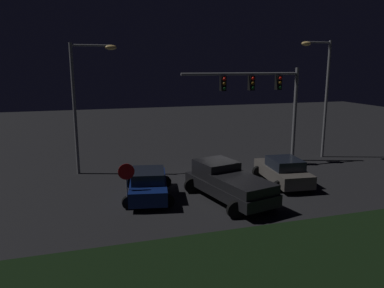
{
  "coord_description": "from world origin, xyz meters",
  "views": [
    {
      "loc": [
        -7.77,
        -19.09,
        6.62
      ],
      "look_at": [
        -1.46,
        1.8,
        2.01
      ],
      "focal_mm": 34.72,
      "sensor_mm": 36.0,
      "label": 1
    }
  ],
  "objects_px": {
    "car_sedan_far": "(148,184)",
    "street_lamp_left": "(83,93)",
    "street_lamp_right": "(322,86)",
    "pickup_truck": "(227,181)",
    "car_sedan": "(283,171)",
    "stop_sign": "(126,178)",
    "traffic_signal_gantry": "(264,92)"
  },
  "relations": [
    {
      "from": "pickup_truck",
      "to": "car_sedan",
      "type": "height_order",
      "value": "pickup_truck"
    },
    {
      "from": "pickup_truck",
      "to": "traffic_signal_gantry",
      "type": "xyz_separation_m",
      "value": [
        5.03,
        6.04,
        3.9
      ]
    },
    {
      "from": "pickup_truck",
      "to": "street_lamp_left",
      "type": "relative_size",
      "value": 0.72
    },
    {
      "from": "stop_sign",
      "to": "street_lamp_left",
      "type": "bearing_deg",
      "value": 103.26
    },
    {
      "from": "car_sedan",
      "to": "stop_sign",
      "type": "distance_m",
      "value": 9.18
    },
    {
      "from": "car_sedan",
      "to": "traffic_signal_gantry",
      "type": "xyz_separation_m",
      "value": [
        0.96,
        4.49,
        4.16
      ]
    },
    {
      "from": "car_sedan",
      "to": "street_lamp_left",
      "type": "distance_m",
      "value": 12.71
    },
    {
      "from": "street_lamp_left",
      "to": "street_lamp_right",
      "type": "height_order",
      "value": "street_lamp_right"
    },
    {
      "from": "street_lamp_right",
      "to": "pickup_truck",
      "type": "bearing_deg",
      "value": -146.86
    },
    {
      "from": "car_sedan_far",
      "to": "traffic_signal_gantry",
      "type": "bearing_deg",
      "value": -51.64
    },
    {
      "from": "street_lamp_left",
      "to": "street_lamp_right",
      "type": "relative_size",
      "value": 0.95
    },
    {
      "from": "pickup_truck",
      "to": "stop_sign",
      "type": "height_order",
      "value": "stop_sign"
    },
    {
      "from": "car_sedan_far",
      "to": "street_lamp_left",
      "type": "height_order",
      "value": "street_lamp_left"
    },
    {
      "from": "street_lamp_left",
      "to": "car_sedan",
      "type": "bearing_deg",
      "value": -27.09
    },
    {
      "from": "pickup_truck",
      "to": "street_lamp_right",
      "type": "relative_size",
      "value": 0.68
    },
    {
      "from": "pickup_truck",
      "to": "car_sedan",
      "type": "relative_size",
      "value": 1.25
    },
    {
      "from": "pickup_truck",
      "to": "street_lamp_right",
      "type": "height_order",
      "value": "street_lamp_right"
    },
    {
      "from": "street_lamp_right",
      "to": "stop_sign",
      "type": "bearing_deg",
      "value": -157.06
    },
    {
      "from": "car_sedan",
      "to": "pickup_truck",
      "type": "bearing_deg",
      "value": 116.54
    },
    {
      "from": "street_lamp_left",
      "to": "traffic_signal_gantry",
      "type": "bearing_deg",
      "value": -4.7
    },
    {
      "from": "car_sedan",
      "to": "street_lamp_right",
      "type": "height_order",
      "value": "street_lamp_right"
    },
    {
      "from": "car_sedan",
      "to": "street_lamp_left",
      "type": "xyz_separation_m",
      "value": [
        -10.65,
        5.44,
        4.3
      ]
    },
    {
      "from": "traffic_signal_gantry",
      "to": "car_sedan",
      "type": "bearing_deg",
      "value": -102.13
    },
    {
      "from": "car_sedan",
      "to": "stop_sign",
      "type": "bearing_deg",
      "value": 104.59
    },
    {
      "from": "street_lamp_left",
      "to": "street_lamp_right",
      "type": "xyz_separation_m",
      "value": [
        16.3,
        -0.65,
        0.18
      ]
    },
    {
      "from": "car_sedan_far",
      "to": "traffic_signal_gantry",
      "type": "xyz_separation_m",
      "value": [
        8.76,
        4.6,
        4.16
      ]
    },
    {
      "from": "pickup_truck",
      "to": "street_lamp_left",
      "type": "height_order",
      "value": "street_lamp_left"
    },
    {
      "from": "street_lamp_right",
      "to": "stop_sign",
      "type": "relative_size",
      "value": 3.74
    },
    {
      "from": "car_sedan_far",
      "to": "street_lamp_left",
      "type": "relative_size",
      "value": 0.59
    },
    {
      "from": "street_lamp_right",
      "to": "stop_sign",
      "type": "height_order",
      "value": "street_lamp_right"
    },
    {
      "from": "pickup_truck",
      "to": "car_sedan_far",
      "type": "distance_m",
      "value": 4.0
    },
    {
      "from": "car_sedan",
      "to": "street_lamp_right",
      "type": "relative_size",
      "value": 0.55
    }
  ]
}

